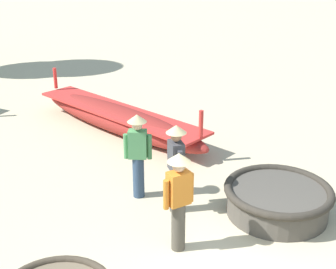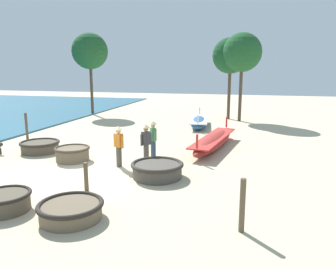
% 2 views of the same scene
% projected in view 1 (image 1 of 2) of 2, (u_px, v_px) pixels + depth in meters
% --- Properties ---
extents(coracle_nearest, '(1.93, 1.93, 0.56)m').
position_uv_depth(coracle_nearest, '(278.00, 199.00, 8.32)').
color(coracle_nearest, '#4C473F').
rests_on(coracle_nearest, ground).
extents(long_boat_red_hull, '(1.85, 5.97, 1.22)m').
position_uv_depth(long_boat_red_hull, '(118.00, 119.00, 12.01)').
color(long_boat_red_hull, maroon).
rests_on(long_boat_red_hull, ground).
extents(fisherman_standing_right, '(0.49, 0.36, 1.67)m').
position_uv_depth(fisherman_standing_right, '(179.00, 196.00, 7.11)').
color(fisherman_standing_right, '#4C473D').
rests_on(fisherman_standing_right, ground).
extents(fisherman_standing_left, '(0.36, 0.47, 1.67)m').
position_uv_depth(fisherman_standing_left, '(138.00, 151.00, 8.67)').
color(fisherman_standing_left, '#2D425B').
rests_on(fisherman_standing_left, ground).
extents(fisherman_with_hat, '(0.39, 0.43, 1.67)m').
position_uv_depth(fisherman_with_hat, '(176.00, 163.00, 8.18)').
color(fisherman_with_hat, '#4C473D').
rests_on(fisherman_with_hat, ground).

